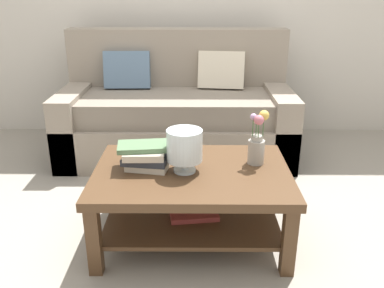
# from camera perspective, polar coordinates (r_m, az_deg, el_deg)

# --- Properties ---
(ground_plane) EXTENTS (10.00, 10.00, 0.00)m
(ground_plane) POSITION_cam_1_polar(r_m,az_deg,el_deg) (2.84, -0.22, -8.69)
(ground_plane) COLOR gray
(couch) EXTENTS (1.95, 0.90, 1.06)m
(couch) POSITION_cam_1_polar(r_m,az_deg,el_deg) (3.60, -2.12, 4.26)
(couch) COLOR gray
(couch) RESTS_ON ground
(coffee_table) EXTENTS (1.11, 0.77, 0.44)m
(coffee_table) POSITION_cam_1_polar(r_m,az_deg,el_deg) (2.37, -0.02, -6.28)
(coffee_table) COLOR #4C331E
(coffee_table) RESTS_ON ground
(book_stack_main) EXTENTS (0.31, 0.22, 0.14)m
(book_stack_main) POSITION_cam_1_polar(r_m,az_deg,el_deg) (2.33, -6.50, -1.68)
(book_stack_main) COLOR beige
(book_stack_main) RESTS_ON coffee_table
(glass_hurricane_vase) EXTENTS (0.20, 0.20, 0.25)m
(glass_hurricane_vase) POSITION_cam_1_polar(r_m,az_deg,el_deg) (2.25, -1.05, -0.34)
(glass_hurricane_vase) COLOR silver
(glass_hurricane_vase) RESTS_ON coffee_table
(flower_pitcher) EXTENTS (0.11, 0.11, 0.33)m
(flower_pitcher) POSITION_cam_1_polar(r_m,az_deg,el_deg) (2.39, 9.06, 0.24)
(flower_pitcher) COLOR #9E998E
(flower_pitcher) RESTS_ON coffee_table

